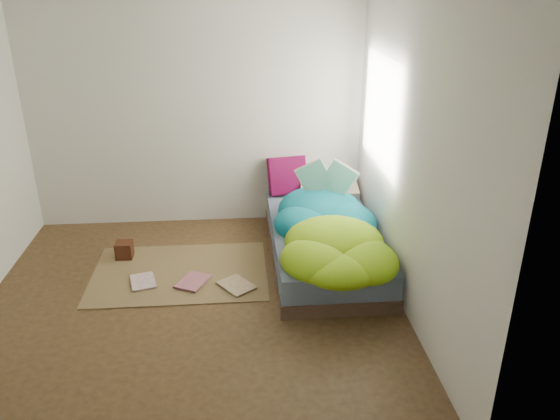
% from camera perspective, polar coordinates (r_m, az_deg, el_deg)
% --- Properties ---
extents(ground, '(3.50, 3.50, 0.00)m').
position_cam_1_polar(ground, '(4.71, -9.13, -9.80)').
color(ground, '#3C2817').
rests_on(ground, ground).
extents(room_walls, '(3.54, 3.54, 2.62)m').
position_cam_1_polar(room_walls, '(4.06, -10.41, 9.83)').
color(room_walls, silver).
rests_on(room_walls, ground).
extents(bed, '(1.00, 2.00, 0.34)m').
position_cam_1_polar(bed, '(5.29, 4.57, -3.48)').
color(bed, '#3E2B22').
rests_on(bed, ground).
extents(duvet, '(0.96, 1.84, 0.34)m').
position_cam_1_polar(duvet, '(4.94, 5.09, -1.10)').
color(duvet, '#075975').
rests_on(duvet, bed).
extents(rug, '(1.60, 1.10, 0.01)m').
position_cam_1_polar(rug, '(5.18, -10.41, -6.45)').
color(rug, brown).
rests_on(rug, ground).
extents(pillow_floral, '(0.63, 0.41, 0.14)m').
position_cam_1_polar(pillow_floral, '(5.93, 5.12, 2.10)').
color(pillow_floral, beige).
rests_on(pillow_floral, bed).
extents(pillow_magenta, '(0.42, 0.20, 0.41)m').
position_cam_1_polar(pillow_magenta, '(5.94, 0.75, 3.64)').
color(pillow_magenta, '#4C0527').
rests_on(pillow_magenta, bed).
extents(open_book, '(0.50, 0.21, 0.30)m').
position_cam_1_polar(open_book, '(5.29, 4.93, 4.29)').
color(open_book, green).
rests_on(open_book, duvet).
extents(wooden_box, '(0.16, 0.16, 0.16)m').
position_cam_1_polar(wooden_box, '(5.53, -15.96, -4.01)').
color(wooden_box, '#3C1D0D').
rests_on(wooden_box, rug).
extents(floor_book_a, '(0.28, 0.33, 0.02)m').
position_cam_1_polar(floor_book_a, '(5.07, -15.30, -7.44)').
color(floor_book_a, white).
rests_on(floor_book_a, rug).
extents(floor_book_b, '(0.34, 0.37, 0.03)m').
position_cam_1_polar(floor_book_b, '(5.03, -10.20, -7.14)').
color(floor_book_b, '#C47181').
rests_on(floor_book_b, rug).
extents(floor_book_c, '(0.37, 0.39, 0.02)m').
position_cam_1_polar(floor_book_c, '(4.83, -5.67, -8.34)').
color(floor_book_c, tan).
rests_on(floor_book_c, rug).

